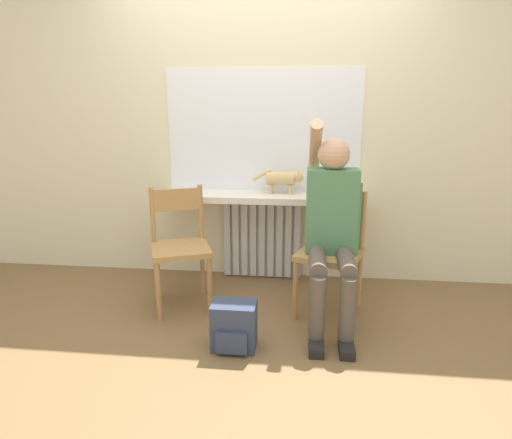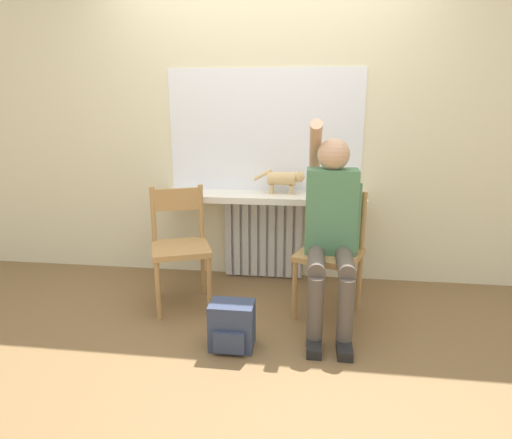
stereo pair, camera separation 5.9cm
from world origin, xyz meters
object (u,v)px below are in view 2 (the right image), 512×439
at_px(chair_left, 180,245).
at_px(chair_right, 331,251).
at_px(backpack, 232,326).
at_px(person, 331,223).
at_px(cat, 285,179).

height_order(chair_left, chair_right, same).
bearing_deg(backpack, person, 36.97).
bearing_deg(cat, person, -61.49).
bearing_deg(chair_left, backpack, -70.54).
height_order(chair_right, backpack, chair_right).
height_order(chair_right, person, person).
bearing_deg(chair_right, cat, 145.02).
bearing_deg(cat, chair_left, -143.89).
distance_m(chair_right, backpack, 0.88).
bearing_deg(chair_left, chair_right, -21.38).
relative_size(chair_left, chair_right, 1.00).
height_order(chair_left, person, person).
bearing_deg(person, chair_left, 173.98).
relative_size(chair_left, backpack, 2.98).
distance_m(chair_right, cat, 0.76).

